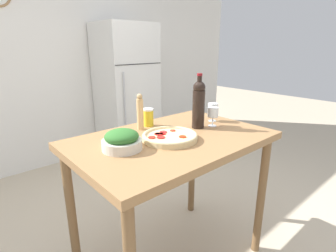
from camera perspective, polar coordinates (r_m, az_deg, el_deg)
wall_back at (r=3.50m, az=-24.98°, el=12.77°), size 6.40×0.08×2.60m
refrigerator at (r=3.58m, az=-9.00°, el=7.26°), size 0.68×0.65×1.75m
prep_counter at (r=1.65m, az=0.91°, el=-6.24°), size 1.21×0.79×0.94m
wine_bottle at (r=1.75m, az=6.69°, el=4.91°), size 0.08×0.08×0.36m
wine_glass_near at (r=1.81m, az=9.75°, el=2.77°), size 0.07×0.07×0.13m
wine_glass_far at (r=1.94m, az=9.75°, el=3.78°), size 0.07×0.07×0.13m
pepper_mill at (r=1.72m, az=-6.10°, el=2.97°), size 0.04×0.04×0.24m
salad_bowl at (r=1.42m, az=-10.01°, el=-3.10°), size 0.22×0.22×0.11m
homemade_pizza at (r=1.55m, az=0.38°, el=-2.31°), size 0.33×0.33×0.04m
salt_canister at (r=1.81m, az=-4.31°, el=1.92°), size 0.07×0.07×0.12m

